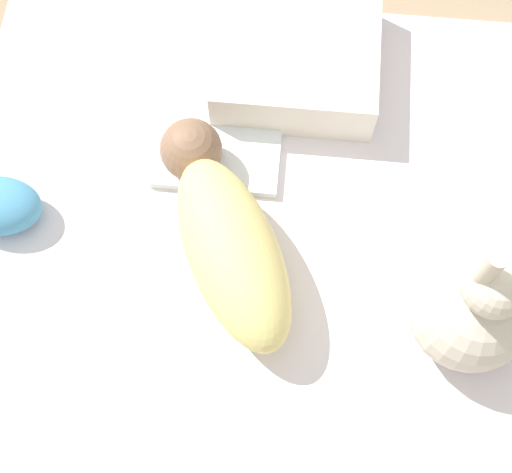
# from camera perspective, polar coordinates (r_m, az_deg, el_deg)

# --- Properties ---
(ground_plane) EXTENTS (12.00, 12.00, 0.00)m
(ground_plane) POSITION_cam_1_polar(r_m,az_deg,el_deg) (1.51, 1.77, -0.96)
(ground_plane) COLOR #9E8466
(bed_mattress) EXTENTS (1.32, 1.07, 0.12)m
(bed_mattress) POSITION_cam_1_polar(r_m,az_deg,el_deg) (1.46, 1.84, -0.08)
(bed_mattress) COLOR white
(bed_mattress) RESTS_ON ground_plane
(burp_cloth) EXTENTS (0.25, 0.20, 0.02)m
(burp_cloth) POSITION_cam_1_polar(r_m,az_deg,el_deg) (1.47, -3.24, 7.11)
(burp_cloth) COLOR white
(burp_cloth) RESTS_ON bed_mattress
(swaddled_baby) EXTENTS (0.33, 0.48, 0.16)m
(swaddled_baby) POSITION_cam_1_polar(r_m,az_deg,el_deg) (1.30, -2.58, 0.02)
(swaddled_baby) COLOR #EFDB7F
(swaddled_baby) RESTS_ON bed_mattress
(pillow) EXTENTS (0.33, 0.33, 0.11)m
(pillow) POSITION_cam_1_polar(r_m,az_deg,el_deg) (1.53, 3.24, 14.34)
(pillow) COLOR white
(pillow) RESTS_ON bed_mattress
(bunny_plush) EXTENTS (0.21, 0.21, 0.36)m
(bunny_plush) POSITION_cam_1_polar(r_m,az_deg,el_deg) (1.26, 16.75, -5.42)
(bunny_plush) COLOR beige
(bunny_plush) RESTS_ON bed_mattress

